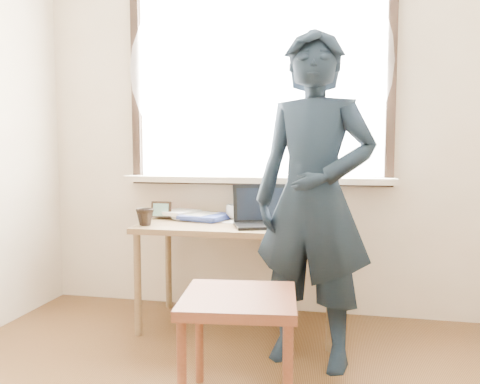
% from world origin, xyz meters
% --- Properties ---
extents(desk, '(1.24, 0.62, 0.66)m').
position_xyz_m(desk, '(-0.25, 1.63, 0.60)').
color(desk, brown).
rests_on(desk, ground).
extents(laptop, '(0.44, 0.40, 0.25)m').
position_xyz_m(laptop, '(-0.09, 1.60, 0.72)').
color(laptop, black).
rests_on(laptop, desk).
extents(mug_white, '(0.18, 0.18, 0.10)m').
position_xyz_m(mug_white, '(-0.32, 1.82, 0.72)').
color(mug_white, white).
rests_on(mug_white, desk).
extents(mug_dark, '(0.12, 0.12, 0.10)m').
position_xyz_m(mug_dark, '(-0.81, 1.46, 0.72)').
color(mug_dark, black).
rests_on(mug_dark, desk).
extents(mouse, '(0.09, 0.06, 0.04)m').
position_xyz_m(mouse, '(0.19, 1.53, 0.68)').
color(mouse, black).
rests_on(mouse, desk).
extents(desk_clutter, '(0.88, 0.49, 0.04)m').
position_xyz_m(desk_clutter, '(-0.65, 1.81, 0.68)').
color(desk_clutter, white).
rests_on(desk_clutter, desk).
extents(book_a, '(0.27, 0.33, 0.03)m').
position_xyz_m(book_a, '(-0.70, 1.82, 0.68)').
color(book_a, white).
rests_on(book_a, desk).
extents(book_b, '(0.22, 0.28, 0.02)m').
position_xyz_m(book_b, '(0.07, 1.86, 0.68)').
color(book_b, white).
rests_on(book_b, desk).
extents(picture_frame, '(0.14, 0.02, 0.11)m').
position_xyz_m(picture_frame, '(-0.81, 1.73, 0.72)').
color(picture_frame, black).
rests_on(picture_frame, desk).
extents(work_chair, '(0.54, 0.52, 0.50)m').
position_xyz_m(work_chair, '(-0.06, 0.70, 0.42)').
color(work_chair, brown).
rests_on(work_chair, ground).
extents(person, '(0.72, 0.56, 1.74)m').
position_xyz_m(person, '(0.23, 1.21, 0.87)').
color(person, black).
rests_on(person, ground).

